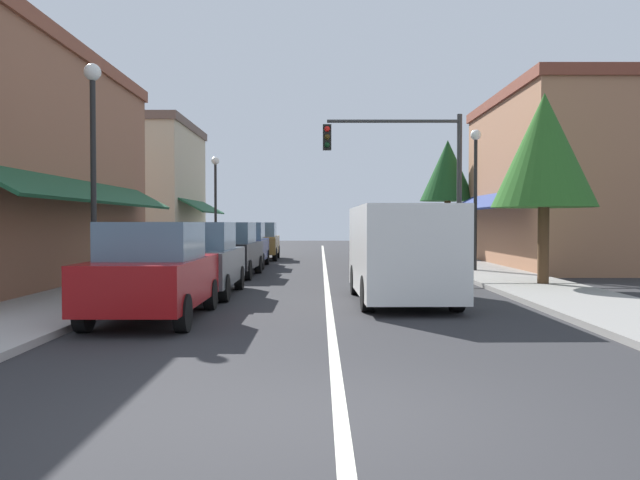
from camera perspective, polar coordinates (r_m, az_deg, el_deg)
ground_plane at (r=23.76m, az=0.69°, el=-2.72°), size 80.00×80.00×0.00m
sidewalk_left at (r=24.34m, az=-12.38°, el=-2.51°), size 2.60×56.00×0.12m
sidewalk_right at (r=24.43m, az=13.71°, el=-2.51°), size 2.60×56.00×0.12m
lane_center_stripe at (r=23.76m, az=0.69°, el=-2.71°), size 0.14×52.00×0.01m
storefront_right_block at (r=27.30m, az=19.72°, el=4.90°), size 5.50×10.20×6.81m
storefront_far_left at (r=34.99m, az=-15.16°, el=4.22°), size 6.63×8.20×6.86m
parked_car_nearest_left at (r=12.13m, az=-14.07°, el=-2.68°), size 1.80×4.11×1.77m
parked_car_second_left at (r=16.00m, az=-10.25°, el=-1.65°), size 1.79×4.10×1.77m
parked_car_third_left at (r=21.43m, az=-7.69°, el=-0.84°), size 1.88×4.15×1.77m
parked_car_far_left at (r=25.93m, az=-6.43°, el=-0.43°), size 1.82×4.12×1.77m
parked_car_distant_left at (r=31.17m, az=-5.06°, el=-0.10°), size 1.84×4.13×1.77m
van_in_lane at (r=14.53m, az=7.30°, el=-0.90°), size 2.07×5.21×2.12m
traffic_signal_mast_arm at (r=23.63m, az=8.25°, el=6.57°), size 4.98×0.50×5.63m
street_lamp_left_near at (r=14.76m, az=-18.97°, el=7.89°), size 0.36×0.36×5.12m
street_lamp_right_mid at (r=23.08m, az=13.67°, el=5.35°), size 0.36×0.36×4.94m
street_lamp_left_far at (r=30.68m, az=-8.88°, el=4.26°), size 0.36×0.36×4.80m
tree_right_near at (r=18.67m, az=19.23°, el=7.36°), size 2.79×2.79×5.24m
tree_right_far at (r=31.92m, az=11.32°, el=5.91°), size 2.64×2.64×5.70m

